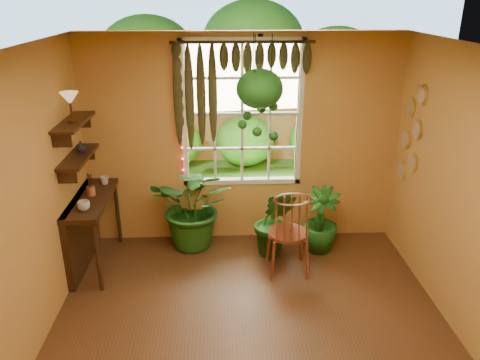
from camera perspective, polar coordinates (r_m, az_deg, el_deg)
The scene contains 22 objects.
floor at distance 4.65m, azimuth 1.65°, elevation -20.13°, with size 4.50×4.50×0.00m, color #512F17.
ceiling at distance 3.48m, azimuth 2.14°, elevation 15.07°, with size 4.50×4.50×0.00m, color white.
wall_back at distance 5.97m, azimuth 0.26°, elevation 4.70°, with size 4.00×4.00×0.00m, color #CA8645.
wall_left at distance 4.24m, azimuth -26.35°, elevation -5.15°, with size 4.50×4.50×0.00m, color #CA8645.
window at distance 5.91m, azimuth 0.25°, elevation 8.04°, with size 1.52×0.10×1.86m.
valance_vine at distance 5.67m, azimuth -0.55°, elevation 13.40°, with size 1.70×0.12×1.10m.
string_lights at distance 5.82m, azimuth -7.27°, elevation 8.16°, with size 0.03×0.03×1.54m, color #FF2633, non-canonical shape.
wall_plates at distance 5.91m, azimuth 20.13°, elevation 5.20°, with size 0.04×0.32×1.10m, color beige, non-canonical shape.
counter_ledge at distance 5.89m, azimuth -18.40°, elevation -5.11°, with size 0.40×1.20×0.90m.
shelf_lower at distance 5.56m, azimuth -19.09°, elevation 2.71°, with size 0.25×0.90×0.04m, color #37210F.
shelf_upper at distance 5.45m, azimuth -19.61°, elevation 6.68°, with size 0.25×0.90×0.04m, color #37210F.
backyard at distance 10.49m, azimuth 0.36°, elevation 11.83°, with size 14.00×10.00×12.00m.
windsor_chair at distance 5.57m, azimuth 5.89°, elevation -7.82°, with size 0.48×0.51×1.26m.
potted_plant_left at distance 6.03m, azimuth -5.49°, elevation -3.13°, with size 1.03×0.89×1.15m, color #174612.
potted_plant_mid at distance 5.85m, azimuth 4.25°, elevation -5.09°, with size 0.51×0.41×0.93m, color #174612.
potted_plant_right at distance 6.06m, azimuth 9.72°, elevation -4.81°, with size 0.47×0.47×0.85m, color #174612.
hanging_basket at distance 5.45m, azimuth 2.40°, elevation 10.27°, with size 0.54×0.54×1.21m.
cup_a at distance 5.38m, azimuth -18.52°, elevation -2.99°, with size 0.13×0.13×0.11m, color silver.
cup_b at distance 6.03m, azimuth -16.17°, elevation -0.05°, with size 0.11×0.11×0.10m, color beige.
brush_jar at distance 5.72m, azimuth -17.78°, elevation -0.54°, with size 0.09×0.09×0.34m.
shelf_vase at distance 5.64m, azimuth -18.84°, elevation 3.88°, with size 0.12×0.12×0.13m, color #B2AD99.
tiffany_lamp at distance 5.31m, azimuth -20.05°, elevation 9.13°, with size 0.20×0.20×0.33m.
Camera 1 is at (-0.28, -3.45, 3.11)m, focal length 35.00 mm.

